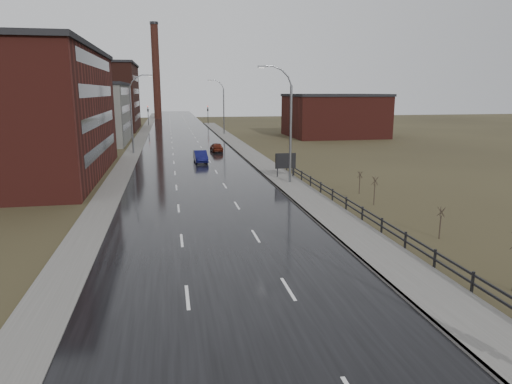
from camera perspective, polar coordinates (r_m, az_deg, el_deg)
name	(u,v)px	position (r m, az deg, el deg)	size (l,w,h in m)	color
road	(189,154)	(67.55, -8.37, 4.73)	(14.00, 300.00, 0.06)	black
sidewalk_right	(290,185)	(44.33, 4.33, 0.89)	(3.20, 180.00, 0.18)	#595651
curb_right	(275,186)	(43.96, 2.42, 0.81)	(0.16, 180.00, 0.18)	slate
sidewalk_left	(131,155)	(67.70, -15.34, 4.46)	(2.40, 260.00, 0.12)	#595651
warehouse_mid	(79,113)	(86.33, -21.22, 9.17)	(16.32, 20.40, 10.50)	slate
warehouse_far	(80,97)	(116.67, -21.20, 11.04)	(26.52, 24.48, 15.50)	#331611
building_right	(334,115)	(94.99, 9.73, 9.44)	(18.36, 16.32, 8.50)	#471914
smokestack	(156,71)	(157.07, -12.38, 14.56)	(2.70, 2.70, 30.70)	#331611
streetlight_right_mid	(288,125)	(44.48, 3.99, 8.41)	(3.36, 0.28, 11.35)	slate
streetlight_left	(133,114)	(69.14, -15.07, 9.45)	(3.36, 0.28, 11.35)	slate
streetlight_right_far	(222,107)	(97.61, -4.24, 10.59)	(3.36, 0.28, 11.35)	slate
guardrail	(387,227)	(29.59, 16.04, -4.21)	(0.10, 53.05, 1.10)	black
shrub_d	(440,222)	(30.42, 22.07, -3.50)	(0.48, 0.51, 2.01)	#382D23
shrub_e	(375,190)	(37.73, 14.60, 0.26)	(0.56, 0.59, 2.34)	#382D23
shrub_f	(360,182)	(41.71, 12.83, 1.25)	(0.48, 0.51, 2.02)	#382D23
billboard	(285,162)	(47.95, 3.70, 3.82)	(2.21, 0.17, 2.67)	black
traffic_light_left	(148,108)	(127.08, -13.37, 10.16)	(0.58, 2.73, 5.30)	black
traffic_light_right	(208,108)	(127.44, -6.05, 10.42)	(0.58, 2.73, 5.30)	black
car_near	(201,157)	(59.24, -6.95, 4.39)	(1.57, 4.49, 1.48)	#0D0E43
car_far	(217,147)	(69.53, -4.96, 5.58)	(1.62, 4.02, 1.37)	#561A0E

